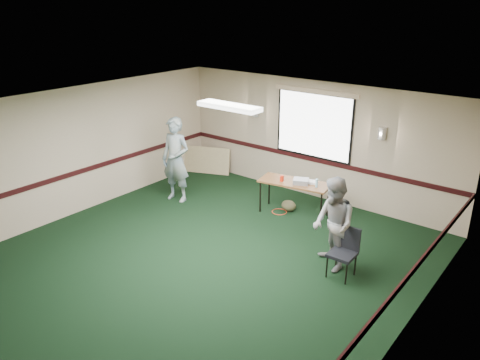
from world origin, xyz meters
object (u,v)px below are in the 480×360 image
Objects in this scene: projector at (301,181)px; conference_chair at (345,248)px; person_left at (176,160)px; person_right at (333,224)px; folding_table at (294,184)px.

conference_chair is at bearing -65.58° from projector.
conference_chair is 0.44× the size of person_left.
person_right is at bearing 163.35° from conference_chair.
folding_table is at bearing 12.54° from person_left.
folding_table is at bearing 178.32° from person_right.
projector is (0.16, -0.01, 0.11)m from folding_table.
conference_chair is (1.93, -1.50, -0.19)m from folding_table.
person_right is at bearing -51.46° from folding_table.
conference_chair is at bearing -15.41° from person_left.
folding_table is 2.19m from person_right.
projector reaches higher than folding_table.
folding_table is 0.19m from projector.
projector is 2.34m from conference_chair.
folding_table is 1.85× the size of conference_chair.
person_left reaches higher than conference_chair.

